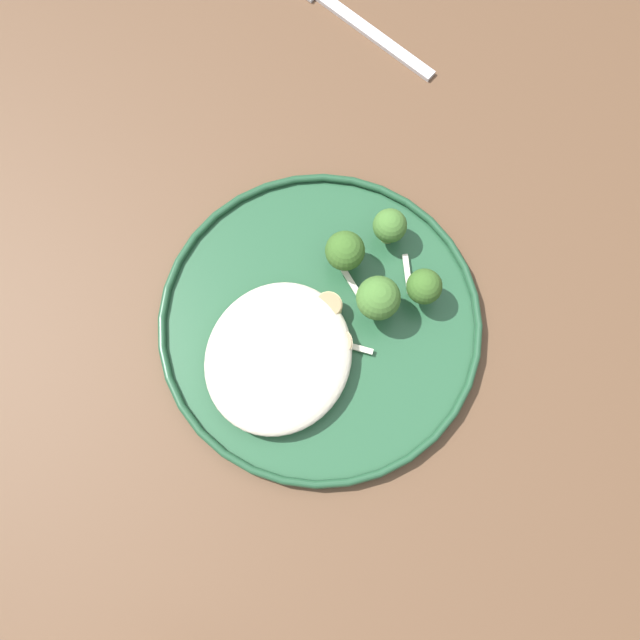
{
  "coord_description": "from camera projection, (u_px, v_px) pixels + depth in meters",
  "views": [
    {
      "loc": [
        -0.11,
        -0.05,
        1.36
      ],
      "look_at": [
        0.04,
        0.01,
        0.76
      ],
      "focal_mm": 39.75,
      "sensor_mm": 36.0,
      "label": 1
    }
  ],
  "objects": [
    {
      "name": "broccoli_floret_small_sprig",
      "position": [
        424.0,
        287.0,
        0.61
      ],
      "size": [
        0.03,
        0.03,
        0.05
      ],
      "color": "#89A356",
      "rests_on": "dinner_plate"
    },
    {
      "name": "onion_sliver_long_sliver",
      "position": [
        351.0,
        286.0,
        0.64
      ],
      "size": [
        0.04,
        0.05,
        0.0
      ],
      "primitive_type": "cube",
      "rotation": [
        0.0,
        0.0,
        4.08
      ],
      "color": "silver",
      "rests_on": "dinner_plate"
    },
    {
      "name": "seared_scallop_right_edge",
      "position": [
        284.0,
        387.0,
        0.61
      ],
      "size": [
        0.03,
        0.03,
        0.01
      ],
      "color": "#DBB77A",
      "rests_on": "dinner_plate"
    },
    {
      "name": "broccoli_floret_center_pile",
      "position": [
        378.0,
        298.0,
        0.61
      ],
      "size": [
        0.04,
        0.04,
        0.05
      ],
      "color": "#7A994C",
      "rests_on": "dinner_plate"
    },
    {
      "name": "broccoli_floret_right_tilted",
      "position": [
        345.0,
        251.0,
        0.62
      ],
      "size": [
        0.04,
        0.04,
        0.05
      ],
      "color": "#7A994C",
      "rests_on": "dinner_plate"
    },
    {
      "name": "dinner_fork",
      "position": [
        355.0,
        21.0,
        0.73
      ],
      "size": [
        0.07,
        0.18,
        0.0
      ],
      "color": "silver",
      "rests_on": "wooden_dining_table"
    },
    {
      "name": "onion_sliver_short_strip",
      "position": [
        407.0,
        274.0,
        0.64
      ],
      "size": [
        0.03,
        0.02,
        0.0
      ],
      "primitive_type": "cube",
      "rotation": [
        0.0,
        0.0,
        0.51
      ],
      "color": "silver",
      "rests_on": "dinner_plate"
    },
    {
      "name": "seared_scallop_tilted_round",
      "position": [
        300.0,
        363.0,
        0.61
      ],
      "size": [
        0.03,
        0.03,
        0.01
      ],
      "color": "#E5C689",
      "rests_on": "dinner_plate"
    },
    {
      "name": "broccoli_floret_rear_charred",
      "position": [
        390.0,
        226.0,
        0.63
      ],
      "size": [
        0.03,
        0.03,
        0.04
      ],
      "color": "#89A356",
      "rests_on": "dinner_plate"
    },
    {
      "name": "seared_scallop_rear_pale",
      "position": [
        336.0,
        344.0,
        0.62
      ],
      "size": [
        0.03,
        0.03,
        0.02
      ],
      "color": "beige",
      "rests_on": "dinner_plate"
    },
    {
      "name": "noodle_bed",
      "position": [
        278.0,
        357.0,
        0.61
      ],
      "size": [
        0.14,
        0.13,
        0.03
      ],
      "color": "beige",
      "rests_on": "dinner_plate"
    },
    {
      "name": "seared_scallop_large_seared",
      "position": [
        241.0,
        356.0,
        0.61
      ],
      "size": [
        0.03,
        0.03,
        0.02
      ],
      "color": "#DBB77A",
      "rests_on": "dinner_plate"
    },
    {
      "name": "dinner_plate",
      "position": [
        320.0,
        323.0,
        0.64
      ],
      "size": [
        0.29,
        0.29,
        0.02
      ],
      "color": "#235133",
      "rests_on": "wooden_dining_table"
    },
    {
      "name": "onion_sliver_pale_crescent",
      "position": [
        346.0,
        345.0,
        0.62
      ],
      "size": [
        0.01,
        0.05,
        0.0
      ],
      "primitive_type": "cube",
      "rotation": [
        0.0,
        0.0,
        4.86
      ],
      "color": "silver",
      "rests_on": "dinner_plate"
    },
    {
      "name": "seared_scallop_front_small",
      "position": [
        328.0,
        307.0,
        0.63
      ],
      "size": [
        0.02,
        0.02,
        0.02
      ],
      "color": "#E5C689",
      "rests_on": "dinner_plate"
    },
    {
      "name": "ground",
      "position": [
        319.0,
        445.0,
        1.35
      ],
      "size": [
        6.0,
        6.0,
        0.0
      ],
      "primitive_type": "plane",
      "color": "#2D2B28"
    },
    {
      "name": "wooden_dining_table",
      "position": [
        318.0,
        385.0,
        0.71
      ],
      "size": [
        1.4,
        1.0,
        0.74
      ],
      "color": "brown",
      "rests_on": "ground"
    }
  ]
}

